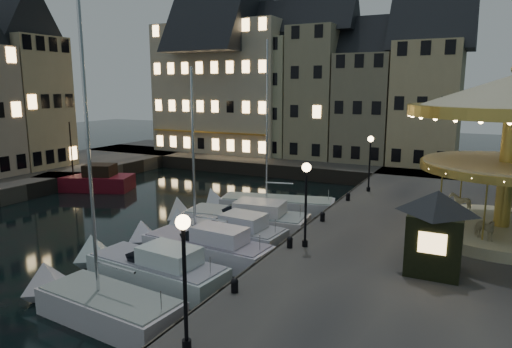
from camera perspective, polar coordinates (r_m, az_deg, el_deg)
The scene contains 29 objects.
ground at distance 25.74m, azimuth -10.17°, elevation -9.85°, with size 160.00×160.00×0.00m, color black.
quay_east at distance 26.54m, azimuth 24.13°, elevation -8.53°, with size 16.00×56.00×1.30m, color #474442.
quay_north at distance 52.98m, azimuth 0.99°, elevation 1.75°, with size 44.00×12.00×1.30m, color #474442.
quaywall_e at distance 27.89m, azimuth 7.41°, elevation -6.72°, with size 0.15×44.00×1.30m, color #47423A.
quaywall_n at distance 46.80m, azimuth 0.02°, elevation 0.54°, with size 48.00×0.15×1.30m, color #47423A.
streetlamp_a at distance 13.55m, azimuth -8.97°, elevation -10.96°, with size 0.44×0.44×4.17m.
streetlamp_b at distance 22.07m, azimuth 6.27°, elevation -2.33°, with size 0.44×0.44×4.17m.
streetlamp_c at distance 34.84m, azimuth 14.05°, elevation 2.26°, with size 0.44×0.44×4.17m.
bollard_a at distance 17.89m, azimuth -2.69°, elevation -13.66°, with size 0.30×0.30×0.57m.
bollard_b at distance 22.50m, azimuth 4.24°, elevation -8.44°, with size 0.30×0.30×0.57m.
bollard_c at distance 26.98m, azimuth 8.32°, elevation -5.23°, with size 0.30×0.30×0.57m.
bollard_d at distance 32.09m, azimuth 11.43°, elevation -2.75°, with size 0.30×0.30×0.57m.
townhouse_na at distance 59.86m, azimuth -8.25°, elevation 9.54°, with size 5.50×8.00×12.80m.
townhouse_nb at distance 56.93m, azimuth -3.68°, elevation 10.07°, with size 6.16×8.00×13.80m.
townhouse_nc at distance 54.13m, azimuth 1.95°, elevation 10.58°, with size 6.82×8.00×14.80m.
townhouse_nd at distance 51.99m, azimuth 7.83°, elevation 11.02°, with size 5.50×8.00×15.80m.
townhouse_ne at distance 50.50m, azimuth 13.72°, elevation 9.12°, with size 6.16×8.00×12.80m.
townhouse_nf at distance 49.47m, azimuth 20.67°, elevation 9.29°, with size 6.82×8.00×13.80m.
townhouse_wc at distance 50.57m, azimuth -27.18°, elevation 9.05°, with size 8.80×5.50×14.20m.
hotel_corner at distance 56.90m, azimuth -3.66°, elevation 11.58°, with size 17.60×9.00×16.80m.
motorboat_a at distance 19.74m, azimuth -18.94°, elevation -15.24°, with size 7.18×2.86×11.89m.
motorboat_b at distance 22.33m, azimuth -13.09°, elevation -11.49°, with size 8.06×2.94×2.15m.
motorboat_c at distance 24.67m, azimuth -6.98°, elevation -9.01°, with size 8.28×2.61×10.97m.
motorboat_d at distance 26.86m, azimuth -3.67°, elevation -7.37°, with size 7.26×2.78×2.15m.
motorboat_e at distance 29.45m, azimuth -1.99°, elevation -5.69°, with size 9.06×3.54×2.15m.
motorboat_f at distance 33.20m, azimuth 1.70°, elevation -3.98°, with size 9.20×4.29×12.21m.
red_fishing_boat at distance 43.28m, azimuth -20.42°, elevation -0.92°, with size 8.87×5.72×6.21m.
carousel at distance 26.47m, azimuth 29.33°, elevation 5.37°, with size 10.12×10.12×8.85m.
ticket_kiosk at distance 20.42m, azimuth 21.62°, elevation -5.08°, with size 3.43×3.43×4.02m.
Camera 1 is at (14.62, -19.18, 9.02)m, focal length 32.00 mm.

